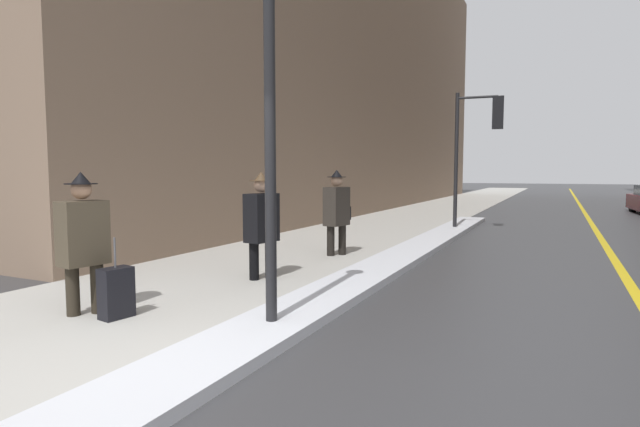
% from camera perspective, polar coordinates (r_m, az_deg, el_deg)
% --- Properties ---
extents(ground_plane, '(160.00, 160.00, 0.00)m').
position_cam_1_polar(ground_plane, '(4.58, -18.23, -17.24)').
color(ground_plane, '#38383A').
extents(sidewalk_slab, '(4.00, 80.00, 0.01)m').
position_cam_1_polar(sidewalk_slab, '(18.79, 10.15, -0.52)').
color(sidewalk_slab, '#B2AFA8').
rests_on(sidewalk_slab, ground).
extents(road_centre_stripe, '(0.16, 80.00, 0.00)m').
position_cam_1_polar(road_centre_stripe, '(18.15, 28.73, -1.22)').
color(road_centre_stripe, gold).
rests_on(road_centre_stripe, ground).
extents(snow_bank_curb, '(0.86, 16.61, 0.12)m').
position_cam_1_polar(snow_bank_curb, '(10.35, 10.10, -4.45)').
color(snow_bank_curb, silver).
rests_on(snow_bank_curb, ground).
extents(building_facade_left, '(6.00, 36.00, 14.74)m').
position_cam_1_polar(building_facade_left, '(25.74, 2.25, 17.44)').
color(building_facade_left, '#846B56').
rests_on(building_facade_left, ground).
extents(lamp_post, '(0.28, 0.28, 4.45)m').
position_cam_1_polar(lamp_post, '(5.33, -5.78, 15.50)').
color(lamp_post, black).
rests_on(lamp_post, ground).
extents(traffic_light_near, '(1.31, 0.37, 3.95)m').
position_cam_1_polar(traffic_light_near, '(14.97, 17.95, 8.96)').
color(traffic_light_near, black).
rests_on(traffic_light_near, ground).
extents(pedestrian_trailing, '(0.39, 0.57, 1.70)m').
position_cam_1_polar(pedestrian_trailing, '(6.50, -25.45, -2.50)').
color(pedestrian_trailing, '#2A241B').
rests_on(pedestrian_trailing, ground).
extents(pedestrian_in_fedora, '(0.39, 0.57, 1.71)m').
position_cam_1_polar(pedestrian_in_fedora, '(7.87, -6.69, -0.87)').
color(pedestrian_in_fedora, black).
rests_on(pedestrian_in_fedora, ground).
extents(pedestrian_nearside, '(0.40, 0.77, 1.75)m').
position_cam_1_polar(pedestrian_nearside, '(10.11, 1.94, 0.50)').
color(pedestrian_nearside, black).
rests_on(pedestrian_nearside, ground).
extents(rolling_suitcase, '(0.28, 0.39, 0.95)m').
position_cam_1_polar(rolling_suitcase, '(6.29, -22.26, -8.42)').
color(rolling_suitcase, black).
rests_on(rolling_suitcase, ground).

